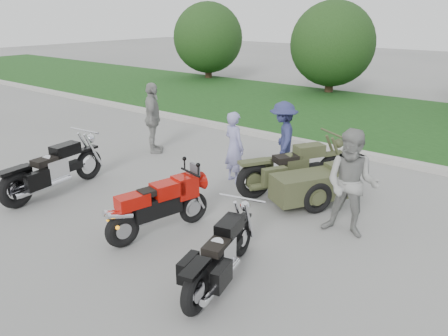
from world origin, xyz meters
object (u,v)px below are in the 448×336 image
Objects in this scene: cruiser_right at (219,258)px; person_back at (153,118)px; sportbike_red at (157,205)px; cruiser_sidecar at (301,179)px; person_stripe at (234,147)px; cruiser_left at (50,172)px; person_grey at (351,184)px; person_denim at (283,139)px.

cruiser_right is 6.26m from person_back.
cruiser_right is (1.70, -0.46, -0.13)m from sportbike_red.
person_back is (-4.61, 0.40, 0.46)m from cruiser_sidecar.
cruiser_right is at bearing 140.89° from person_stripe.
person_grey is at bearing 15.24° from cruiser_left.
sportbike_red is 4.63m from person_back.
cruiser_sidecar is (1.20, 2.70, -0.08)m from sportbike_red.
person_grey is 2.98m from person_denim.
person_stripe reaches higher than cruiser_right.
person_back is at bearing 9.66° from person_stripe.
cruiser_left is at bearing -115.69° from cruiser_sidecar.
person_denim is at bearing 165.06° from cruiser_sidecar.
person_back is at bearing 160.46° from person_grey.
person_back is at bearing 91.57° from cruiser_left.
person_denim reaches higher than person_stripe.
person_denim is (3.09, 3.93, 0.36)m from cruiser_left.
cruiser_sidecar is at bearing 28.17° from cruiser_left.
sportbike_red is at bearing 150.81° from cruiser_right.
person_back reaches higher than cruiser_sidecar.
person_stripe reaches higher than cruiser_sidecar.
cruiser_left is at bearing 145.26° from person_back.
person_denim is (0.11, 3.79, 0.30)m from sportbike_red.
sportbike_red is 1.06× the size of person_grey.
person_denim is 3.59m from person_back.
cruiser_right is at bearing -116.70° from person_grey.
cruiser_left is at bearing -163.88° from sportbike_red.
sportbike_red is 1.23× the size of person_stripe.
sportbike_red is 3.80m from person_denim.
cruiser_left is 1.36× the size of person_grey.
person_stripe is 0.85× the size of person_back.
cruiser_left is at bearing 65.84° from person_stripe.
cruiser_right is at bearing -10.02° from cruiser_left.
person_grey reaches higher than cruiser_right.
person_stripe is at bearing 113.14° from sportbike_red.
person_grey reaches higher than cruiser_sidecar.
person_grey is at bearing 19.99° from person_denim.
person_grey is (2.49, 1.99, 0.37)m from sportbike_red.
sportbike_red is 1.14× the size of person_denim.
sportbike_red is at bearing 116.56° from person_stripe.
person_back is (-3.41, 3.11, 0.38)m from sportbike_red.
person_stripe is (2.50, 2.89, 0.30)m from cruiser_left.
cruiser_right is 1.24× the size of person_denim.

